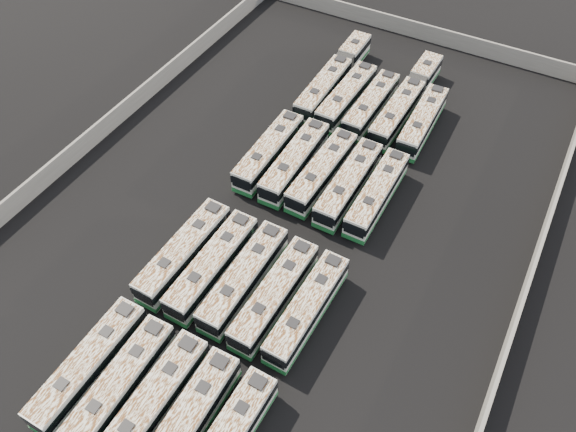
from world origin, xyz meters
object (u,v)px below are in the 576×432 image
object	(u,v)px
bus_midback_center	(322,172)
bus_back_center	(371,105)
bus_front_right	(186,424)
bus_front_far_left	(89,365)
bus_midback_far_right	(377,194)
bus_front_center	(152,404)
bus_back_far_left	(334,76)
bus_midback_right	(349,184)
bus_midback_left	(295,162)
bus_midback_far_left	(269,152)
bus_midfront_far_right	(307,309)
bus_front_left	(120,386)
bus_back_right	(406,99)
bus_midfront_far_left	(184,252)
bus_back_left	(346,97)
bus_midfront_left	(213,266)
bus_midfront_right	(275,295)
bus_back_far_right	(422,122)
bus_midfront_center	(244,278)

from	to	relation	value
bus_midback_center	bus_back_center	world-z (taller)	bus_midback_center
bus_front_right	bus_front_far_left	bearing A→B (deg)	177.95
bus_midback_far_right	bus_front_center	bearing A→B (deg)	-102.70
bus_back_far_left	bus_midback_right	bearing A→B (deg)	-60.55
bus_midback_left	bus_midback_center	size ratio (longest dim) A/B	1.01
bus_midback_far_left	bus_back_center	size ratio (longest dim) A/B	1.02
bus_back_center	bus_midfront_far_right	bearing A→B (deg)	-76.64
bus_front_left	bus_back_right	bearing A→B (deg)	80.44
bus_front_left	bus_midfront_far_left	bearing A→B (deg)	102.77
bus_front_left	bus_midback_left	world-z (taller)	bus_midback_left
bus_back_left	bus_back_center	distance (m)	2.97
bus_midfront_far_left	bus_midback_far_right	world-z (taller)	bus_midfront_far_left
bus_midfront_left	bus_midfront_right	bearing A→B (deg)	0.45
bus_midfront_far_left	bus_back_right	size ratio (longest dim) A/B	0.67
bus_midback_left	bus_back_right	xyz separation A→B (m)	(6.07, 14.99, -0.06)
bus_back_far_right	bus_midback_far_left	bearing A→B (deg)	-136.14
bus_back_center	bus_front_far_left	bearing A→B (deg)	-98.08
bus_midfront_far_left	bus_back_far_left	world-z (taller)	bus_midfront_far_left
bus_front_right	bus_midback_far_left	world-z (taller)	bus_front_right
bus_front_left	bus_midback_left	distance (m)	26.72
bus_front_center	bus_back_far_right	bearing A→B (deg)	81.32
bus_front_far_left	bus_midback_center	size ratio (longest dim) A/B	0.99
bus_front_center	bus_midfront_right	size ratio (longest dim) A/B	1.01
bus_front_right	bus_back_far_right	xyz separation A→B (m)	(3.02, 38.84, -0.03)
bus_midfront_far_right	bus_back_left	size ratio (longest dim) A/B	0.96
bus_midfront_far_right	bus_midback_far_right	distance (m)	14.38
bus_midback_far_right	bus_back_far_right	size ratio (longest dim) A/B	1.00
bus_midfront_left	bus_midfront_right	xyz separation A→B (m)	(6.06, 0.01, -0.02)
bus_midback_far_right	bus_back_right	distance (m)	15.30
bus_midback_left	bus_midback_center	xyz separation A→B (m)	(3.00, 0.08, -0.02)
bus_front_left	bus_midfront_right	size ratio (longest dim) A/B	0.99
bus_midfront_left	bus_back_right	xyz separation A→B (m)	(6.08, 29.58, -0.05)
bus_midfront_far_left	bus_midback_center	xyz separation A→B (m)	(5.97, 14.70, -0.02)
bus_back_far_left	bus_midfront_left	bearing A→B (deg)	-85.42
bus_midfront_center	bus_midback_far_right	distance (m)	15.51
bus_front_left	bus_back_right	size ratio (longest dim) A/B	0.65
bus_midfront_left	bus_back_far_left	size ratio (longest dim) A/B	0.66
bus_front_right	bus_back_left	bearing A→B (deg)	97.46
bus_midfront_far_right	bus_midback_center	size ratio (longest dim) A/B	0.97
bus_midfront_far_left	bus_back_far_right	distance (m)	29.29
bus_front_left	bus_back_far_left	distance (m)	41.78
bus_front_right	bus_midback_right	xyz separation A→B (m)	(0.04, 26.53, 0.01)
bus_midfront_right	bus_back_left	bearing A→B (deg)	103.63
bus_front_far_left	bus_midback_far_right	bearing A→B (deg)	65.76
bus_midback_right	bus_front_center	bearing A→B (deg)	-96.33
bus_midback_right	bus_back_center	size ratio (longest dim) A/B	1.03
bus_front_center	bus_midfront_right	xyz separation A→B (m)	(3.02, 12.12, -0.02)
bus_midback_left	bus_back_far_right	bearing A→B (deg)	52.44
bus_front_left	bus_front_center	world-z (taller)	bus_front_center
bus_midfront_right	bus_midback_far_right	distance (m)	14.81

